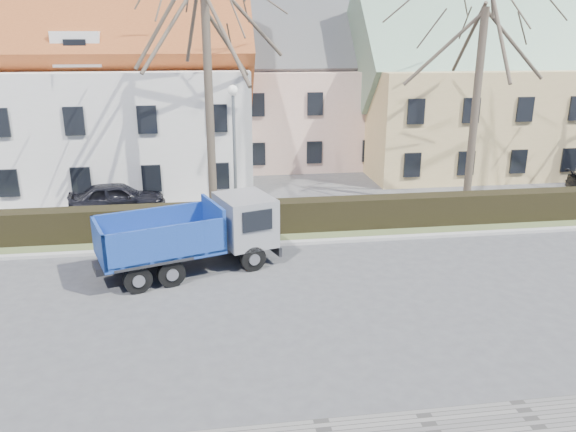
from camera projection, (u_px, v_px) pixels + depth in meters
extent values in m
plane|color=#454547|center=(283.00, 297.00, 17.59)|extent=(120.00, 120.00, 0.00)
cube|color=#A7A5A2|center=(267.00, 244.00, 21.90)|extent=(80.00, 0.30, 0.12)
cube|color=#4D5B33|center=(263.00, 231.00, 23.41)|extent=(80.00, 3.00, 0.10)
cube|color=black|center=(263.00, 219.00, 23.04)|extent=(60.00, 0.90, 1.30)
imported|color=black|center=(117.00, 198.00, 25.65)|extent=(4.46, 2.23, 1.46)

